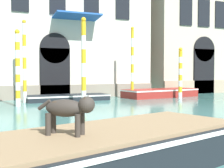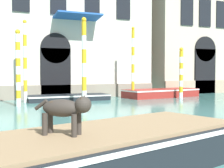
{
  "view_description": "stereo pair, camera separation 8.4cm",
  "coord_description": "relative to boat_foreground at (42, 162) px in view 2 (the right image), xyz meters",
  "views": [
    {
      "loc": [
        -3.7,
        0.81,
        1.74
      ],
      "look_at": [
        1.67,
        12.89,
        1.2
      ],
      "focal_mm": 50.0,
      "sensor_mm": 36.0,
      "label": 1
    },
    {
      "loc": [
        -3.62,
        0.77,
        1.74
      ],
      "look_at": [
        1.67,
        12.89,
        1.2
      ],
      "focal_mm": 50.0,
      "sensor_mm": 36.0,
      "label": 2
    }
  ],
  "objects": [
    {
      "name": "mooring_pole_2",
      "position": [
        11.2,
        11.94,
        1.26
      ],
      "size": [
        0.25,
        0.25,
        3.27
      ],
      "color": "white",
      "rests_on": "ground_plane"
    },
    {
      "name": "mooring_pole_0",
      "position": [
        1.61,
        13.08,
        1.91
      ],
      "size": [
        0.21,
        0.21,
        4.57
      ],
      "color": "white",
      "rests_on": "ground_plane"
    },
    {
      "name": "mooring_pole_5",
      "position": [
        8.3,
        13.07,
        1.91
      ],
      "size": [
        0.2,
        0.2,
        4.57
      ],
      "color": "white",
      "rests_on": "ground_plane"
    },
    {
      "name": "boat_moored_near_palazzo",
      "position": [
        4.11,
        13.35,
        -0.2
      ],
      "size": [
        4.93,
        1.72,
        0.35
      ],
      "rotation": [
        0.0,
        0.0,
        0.02
      ],
      "color": "black",
      "rests_on": "ground_plane"
    },
    {
      "name": "dog_on_deck",
      "position": [
        0.4,
        0.12,
        0.76
      ],
      "size": [
        0.79,
        0.67,
        0.64
      ],
      "rotation": [
        0.0,
        0.0,
        -0.68
      ],
      "color": "#332D28",
      "rests_on": "boat_foreground"
    },
    {
      "name": "mooring_pole_3",
      "position": [
        4.34,
        11.02,
        1.92
      ],
      "size": [
        0.26,
        0.26,
        4.57
      ],
      "color": "white",
      "rests_on": "ground_plane"
    },
    {
      "name": "mooring_pole_1",
      "position": [
        1.03,
        11.39,
        1.53
      ],
      "size": [
        0.25,
        0.25,
        3.81
      ],
      "color": "white",
      "rests_on": "ground_plane"
    },
    {
      "name": "boat_moored_far",
      "position": [
        10.58,
        13.32,
        -0.11
      ],
      "size": [
        5.52,
        2.57,
        0.54
      ],
      "rotation": [
        0.0,
        0.0,
        0.14
      ],
      "color": "maroon",
      "rests_on": "ground_plane"
    },
    {
      "name": "boat_foreground",
      "position": [
        0.0,
        0.0,
        0.0
      ],
      "size": [
        8.2,
        4.14,
        0.74
      ],
      "rotation": [
        0.0,
        0.0,
        0.27
      ],
      "color": "black",
      "rests_on": "ground_plane"
    }
  ]
}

